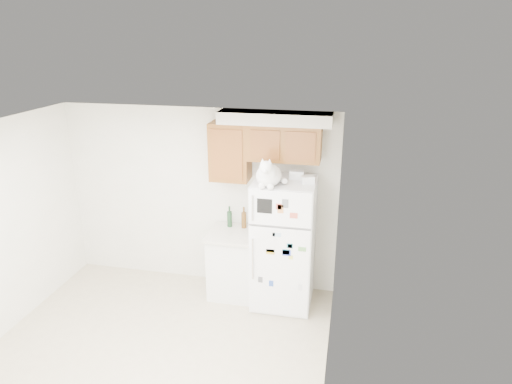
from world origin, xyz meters
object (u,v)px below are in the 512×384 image
(storage_box_front, at_px, (308,180))
(bottle_green, at_px, (230,216))
(bottle_amber, at_px, (244,217))
(cat, at_px, (268,175))
(base_counter, at_px, (233,263))
(refrigerator, at_px, (284,244))
(storage_box_back, at_px, (297,174))

(storage_box_front, bearing_deg, bottle_green, 148.47)
(bottle_amber, bearing_deg, cat, -49.12)
(base_counter, bearing_deg, bottle_amber, 56.84)
(cat, distance_m, bottle_green, 1.10)
(bottle_amber, bearing_deg, base_counter, -123.16)
(base_counter, relative_size, bottle_green, 3.15)
(cat, height_order, storage_box_front, cat)
(refrigerator, height_order, cat, cat)
(refrigerator, relative_size, storage_box_front, 11.33)
(storage_box_back, bearing_deg, bottle_amber, 171.77)
(storage_box_back, xyz_separation_m, bottle_amber, (-0.71, 0.11, -0.68))
(storage_box_front, bearing_deg, base_counter, 156.72)
(base_counter, bearing_deg, cat, -30.68)
(base_counter, relative_size, storage_box_back, 5.11)
(base_counter, bearing_deg, refrigerator, -6.09)
(base_counter, height_order, storage_box_back, storage_box_back)
(refrigerator, distance_m, cat, 1.03)
(refrigerator, relative_size, bottle_amber, 5.72)
(bottle_green, bearing_deg, storage_box_front, -14.49)
(base_counter, relative_size, bottle_amber, 3.10)
(refrigerator, xyz_separation_m, bottle_amber, (-0.58, 0.24, 0.22))
(storage_box_front, bearing_deg, refrigerator, 156.34)
(base_counter, relative_size, cat, 1.71)
(base_counter, distance_m, bottle_amber, 0.64)
(cat, bearing_deg, bottle_green, 142.03)
(base_counter, height_order, storage_box_front, storage_box_front)
(base_counter, height_order, bottle_green, bottle_green)
(bottle_amber, bearing_deg, bottle_green, -179.62)
(cat, relative_size, storage_box_back, 2.99)
(storage_box_back, height_order, bottle_amber, storage_box_back)
(bottle_green, bearing_deg, cat, -37.97)
(storage_box_back, bearing_deg, storage_box_front, -47.48)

